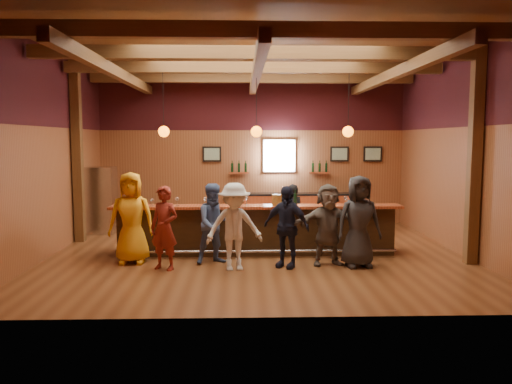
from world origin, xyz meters
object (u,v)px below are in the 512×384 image
customer_orange (131,218)px  customer_dark (359,221)px  customer_denim (215,224)px  customer_navy (286,227)px  customer_brown (328,225)px  bartender (292,214)px  customer_redvest (164,228)px  ice_bucket (277,200)px  customer_white (234,227)px  back_bar_cabinet (293,209)px  bar_counter (257,229)px  stainless_fridge (102,200)px  bottle_a (283,198)px

customer_orange → customer_dark: bearing=-6.0°
customer_dark → customer_denim: bearing=165.9°
customer_navy → customer_brown: bearing=40.3°
customer_orange → bartender: 3.89m
customer_orange → customer_dark: size_ratio=1.03×
customer_brown → customer_orange: bearing=167.9°
customer_redvest → ice_bucket: 2.55m
customer_white → customer_brown: 1.91m
customer_dark → bartender: 2.44m
back_bar_cabinet → ice_bucket: (-0.76, -3.90, 0.75)m
bar_counter → stainless_fridge: bearing=149.2°
bartender → bar_counter: bearing=47.5°
back_bar_cabinet → bottle_a: bearing=-99.2°
customer_dark → customer_redvest: bearing=174.5°
customer_orange → bartender: (3.47, 1.74, -0.20)m
bartender → bottle_a: (-0.31, -1.09, 0.53)m
back_bar_cabinet → customer_navy: (-0.65, -4.90, 0.34)m
customer_white → customer_navy: bearing=-1.7°
customer_redvest → customer_brown: size_ratio=1.00×
customer_white → customer_navy: (1.02, 0.18, -0.04)m
stainless_fridge → customer_dark: size_ratio=0.99×
customer_orange → customer_denim: bearing=-3.2°
bar_counter → customer_redvest: bearing=-142.2°
stainless_fridge → customer_brown: bearing=-33.2°
ice_bucket → bottle_a: 0.17m
bartender → customer_white: bearing=63.6°
customer_denim → customer_white: (0.40, -0.54, 0.03)m
customer_dark → ice_bucket: (-1.56, 1.00, 0.32)m
back_bar_cabinet → bar_counter: bearing=-108.3°
customer_redvest → customer_white: customer_white is taller
stainless_fridge → customer_brown: stainless_fridge is taller
customer_denim → customer_dark: customer_dark is taller
stainless_fridge → customer_denim: stainless_fridge is taller
bottle_a → customer_brown: bearing=-47.9°
customer_denim → ice_bucket: (1.31, 0.64, 0.41)m
bar_counter → customer_orange: customer_orange is taller
customer_orange → bottle_a: 3.25m
bar_counter → customer_redvest: customer_redvest is taller
bottle_a → customer_redvest: bearing=-153.8°
customer_redvest → bartender: size_ratio=1.12×
bar_counter → customer_navy: size_ratio=3.87×
customer_white → bar_counter: bearing=60.4°
customer_denim → bottle_a: 1.69m
customer_redvest → ice_bucket: (2.27, 1.10, 0.41)m
customer_brown → customer_white: bearing=-177.9°
customer_redvest → stainless_fridge: bearing=145.4°
customer_brown → customer_dark: customer_dark is taller
customer_white → bartender: size_ratio=1.16×
customer_denim → bottle_a: (1.46, 0.73, 0.44)m
bar_counter → customer_navy: (0.54, -1.33, 0.29)m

